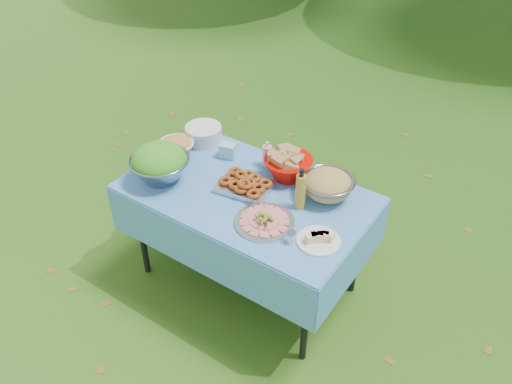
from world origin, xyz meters
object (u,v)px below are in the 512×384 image
pasta_bowl_steel (328,184)px  salad_bowl (159,163)px  oil_bottle (301,189)px  picnic_table (247,239)px  charcuterie_platter (264,217)px  bread_bowl (288,163)px  plate_stack (204,134)px

pasta_bowl_steel → salad_bowl: bearing=-155.0°
salad_bowl → oil_bottle: bearing=16.5°
oil_bottle → salad_bowl: bearing=-163.5°
picnic_table → pasta_bowl_steel: pasta_bowl_steel is taller
charcuterie_platter → oil_bottle: 0.26m
charcuterie_platter → bread_bowl: bearing=105.3°
charcuterie_platter → oil_bottle: size_ratio=1.27×
plate_stack → bread_bowl: bearing=-2.3°
pasta_bowl_steel → oil_bottle: 0.20m
charcuterie_platter → oil_bottle: oil_bottle is taller
pasta_bowl_steel → charcuterie_platter: 0.44m
oil_bottle → pasta_bowl_steel: bearing=66.3°
charcuterie_platter → picnic_table: bearing=144.7°
picnic_table → plate_stack: (-0.56, 0.30, 0.44)m
salad_bowl → charcuterie_platter: size_ratio=1.08×
picnic_table → bread_bowl: size_ratio=4.91×
bread_bowl → charcuterie_platter: 0.46m
salad_bowl → pasta_bowl_steel: size_ratio=1.16×
plate_stack → charcuterie_platter: bearing=-30.3°
picnic_table → salad_bowl: (-0.50, -0.19, 0.50)m
pasta_bowl_steel → charcuterie_platter: (-0.17, -0.41, -0.04)m
salad_bowl → plate_stack: size_ratio=1.49×
bread_bowl → picnic_table: bearing=-114.0°
charcuterie_platter → oil_bottle: (0.09, 0.23, 0.09)m
plate_stack → oil_bottle: size_ratio=0.92×
plate_stack → bread_bowl: (0.68, -0.03, 0.04)m
salad_bowl → pasta_bowl_steel: salad_bowl is taller
picnic_table → plate_stack: bearing=152.0°
bread_bowl → charcuterie_platter: size_ratio=0.88×
salad_bowl → oil_bottle: size_ratio=1.37×
pasta_bowl_steel → oil_bottle: bearing=-113.7°
pasta_bowl_steel → picnic_table: bearing=-150.1°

